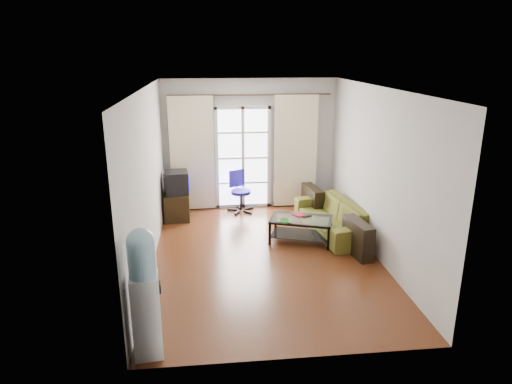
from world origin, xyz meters
TOP-DOWN VIEW (x-y plane):
  - floor at (0.00, 0.00)m, footprint 5.20×5.20m
  - ceiling at (0.00, 0.00)m, footprint 5.20×5.20m
  - wall_back at (0.00, 2.60)m, footprint 3.60×0.02m
  - wall_front at (0.00, -2.60)m, footprint 3.60×0.02m
  - wall_left at (-1.80, 0.00)m, footprint 0.02×5.20m
  - wall_right at (1.80, 0.00)m, footprint 0.02×5.20m
  - french_door at (-0.15, 2.54)m, footprint 1.16×0.06m
  - curtain_rod at (0.00, 2.50)m, footprint 3.30×0.04m
  - curtain_left at (-1.20, 2.48)m, footprint 0.90×0.07m
  - curtain_right at (0.95, 2.48)m, footprint 0.90×0.07m
  - radiator at (0.80, 2.50)m, footprint 0.64×0.12m
  - sofa at (1.37, 0.93)m, footprint 2.23×1.37m
  - coffee_table at (0.70, 0.56)m, footprint 1.20×0.92m
  - bowl at (0.38, 0.38)m, footprint 0.35×0.35m
  - book at (0.62, 0.68)m, footprint 0.33×0.34m
  - remote at (0.82, 0.62)m, footprint 0.18×0.11m
  - tv_stand at (-1.53, 2.01)m, footprint 0.51×0.75m
  - crt_tv at (-1.52, 1.96)m, footprint 0.52×0.52m
  - task_chair at (-0.24, 2.28)m, footprint 0.77×0.77m
  - water_cooler at (-1.60, -2.35)m, footprint 0.35×0.34m

SIDE VIEW (x-z plane):
  - floor at x=0.00m, z-range 0.00..0.00m
  - task_chair at x=-0.24m, z-range -0.17..0.68m
  - tv_stand at x=-1.53m, z-range 0.00..0.54m
  - coffee_table at x=0.70m, z-range 0.06..0.49m
  - sofa at x=1.37m, z-range 0.00..0.58m
  - radiator at x=0.80m, z-range 0.01..0.65m
  - book at x=0.62m, z-range 0.43..0.45m
  - remote at x=0.82m, z-range 0.43..0.45m
  - bowl at x=0.38m, z-range 0.43..0.48m
  - crt_tv at x=-1.52m, z-range 0.54..0.98m
  - water_cooler at x=-1.60m, z-range 0.03..1.53m
  - french_door at x=-0.15m, z-range 0.00..2.15m
  - curtain_left at x=-1.20m, z-range 0.02..2.38m
  - curtain_right at x=0.95m, z-range 0.02..2.38m
  - wall_back at x=0.00m, z-range 0.00..2.70m
  - wall_front at x=0.00m, z-range 0.00..2.70m
  - wall_left at x=-1.80m, z-range 0.00..2.70m
  - wall_right at x=1.80m, z-range 0.00..2.70m
  - curtain_rod at x=0.00m, z-range 2.36..2.40m
  - ceiling at x=0.00m, z-range 2.70..2.70m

